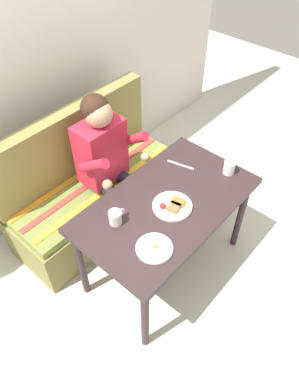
{
  "coord_description": "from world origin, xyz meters",
  "views": [
    {
      "loc": [
        -1.24,
        -0.94,
        2.43
      ],
      "look_at": [
        0.0,
        0.15,
        0.72
      ],
      "focal_mm": 33.77,
      "sensor_mm": 36.0,
      "label": 1
    }
  ],
  "objects_px": {
    "plate_eggs": "(154,248)",
    "plate_breakfast": "(173,206)",
    "couch": "(93,189)",
    "person": "(108,157)",
    "table": "(167,211)",
    "coffee_mug": "(230,167)",
    "coffee_mug_second": "(115,217)",
    "knife": "(180,165)"
  },
  "relations": [
    {
      "from": "couch",
      "to": "plate_breakfast",
      "type": "xyz_separation_m",
      "value": [
        -0.01,
        -0.82,
        0.41
      ]
    },
    {
      "from": "person",
      "to": "coffee_mug_second",
      "type": "distance_m",
      "value": 0.6
    },
    {
      "from": "couch",
      "to": "knife",
      "type": "height_order",
      "value": "couch"
    },
    {
      "from": "person",
      "to": "plate_eggs",
      "type": "height_order",
      "value": "person"
    },
    {
      "from": "table",
      "to": "plate_eggs",
      "type": "bearing_deg",
      "value": -151.82
    },
    {
      "from": "couch",
      "to": "person",
      "type": "height_order",
      "value": "person"
    },
    {
      "from": "table",
      "to": "plate_eggs",
      "type": "distance_m",
      "value": 0.38
    },
    {
      "from": "person",
      "to": "coffee_mug",
      "type": "bearing_deg",
      "value": -58.42
    },
    {
      "from": "coffee_mug",
      "to": "couch",
      "type": "bearing_deg",
      "value": 118.75
    },
    {
      "from": "person",
      "to": "coffee_mug",
      "type": "height_order",
      "value": "person"
    },
    {
      "from": "plate_breakfast",
      "to": "coffee_mug_second",
      "type": "height_order",
      "value": "coffee_mug_second"
    },
    {
      "from": "coffee_mug",
      "to": "plate_eggs",
      "type": "bearing_deg",
      "value": -177.57
    },
    {
      "from": "table",
      "to": "plate_eggs",
      "type": "height_order",
      "value": "plate_eggs"
    },
    {
      "from": "couch",
      "to": "coffee_mug_second",
      "type": "height_order",
      "value": "couch"
    },
    {
      "from": "coffee_mug",
      "to": "coffee_mug_second",
      "type": "xyz_separation_m",
      "value": [
        -0.83,
        0.27,
        -0.0
      ]
    },
    {
      "from": "plate_eggs",
      "to": "plate_breakfast",
      "type": "bearing_deg",
      "value": 21.0
    },
    {
      "from": "person",
      "to": "knife",
      "type": "height_order",
      "value": "person"
    },
    {
      "from": "coffee_mug_second",
      "to": "person",
      "type": "bearing_deg",
      "value": 50.57
    },
    {
      "from": "coffee_mug_second",
      "to": "table",
      "type": "bearing_deg",
      "value": -21.13
    },
    {
      "from": "plate_breakfast",
      "to": "coffee_mug_second",
      "type": "xyz_separation_m",
      "value": [
        -0.32,
        0.18,
        0.03
      ]
    },
    {
      "from": "coffee_mug",
      "to": "coffee_mug_second",
      "type": "distance_m",
      "value": 0.87
    },
    {
      "from": "person",
      "to": "plate_breakfast",
      "type": "distance_m",
      "value": 0.65
    },
    {
      "from": "plate_breakfast",
      "to": "knife",
      "type": "distance_m",
      "value": 0.4
    },
    {
      "from": "couch",
      "to": "knife",
      "type": "distance_m",
      "value": 0.8
    },
    {
      "from": "plate_eggs",
      "to": "knife",
      "type": "bearing_deg",
      "value": 26.44
    },
    {
      "from": "table",
      "to": "couch",
      "type": "relative_size",
      "value": 0.83
    },
    {
      "from": "couch",
      "to": "coffee_mug",
      "type": "distance_m",
      "value": 1.13
    },
    {
      "from": "table",
      "to": "coffee_mug_second",
      "type": "bearing_deg",
      "value": 158.87
    },
    {
      "from": "plate_breakfast",
      "to": "plate_eggs",
      "type": "relative_size",
      "value": 1.17
    },
    {
      "from": "table",
      "to": "coffee_mug",
      "type": "xyz_separation_m",
      "value": [
        0.5,
        -0.14,
        0.13
      ]
    },
    {
      "from": "couch",
      "to": "person",
      "type": "relative_size",
      "value": 1.19
    },
    {
      "from": "couch",
      "to": "plate_eggs",
      "type": "distance_m",
      "value": 1.08
    },
    {
      "from": "coffee_mug_second",
      "to": "knife",
      "type": "height_order",
      "value": "coffee_mug_second"
    },
    {
      "from": "person",
      "to": "coffee_mug",
      "type": "relative_size",
      "value": 10.27
    },
    {
      "from": "couch",
      "to": "coffee_mug_second",
      "type": "distance_m",
      "value": 0.85
    },
    {
      "from": "table",
      "to": "plate_eggs",
      "type": "relative_size",
      "value": 5.61
    },
    {
      "from": "couch",
      "to": "table",
      "type": "bearing_deg",
      "value": -90.0
    },
    {
      "from": "person",
      "to": "coffee_mug",
      "type": "distance_m",
      "value": 0.86
    },
    {
      "from": "table",
      "to": "coffee_mug",
      "type": "distance_m",
      "value": 0.53
    },
    {
      "from": "person",
      "to": "coffee_mug_second",
      "type": "relative_size",
      "value": 10.27
    },
    {
      "from": "coffee_mug",
      "to": "knife",
      "type": "height_order",
      "value": "coffee_mug"
    },
    {
      "from": "plate_breakfast",
      "to": "plate_eggs",
      "type": "xyz_separation_m",
      "value": [
        -0.32,
        -0.12,
        -0.0
      ]
    }
  ]
}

